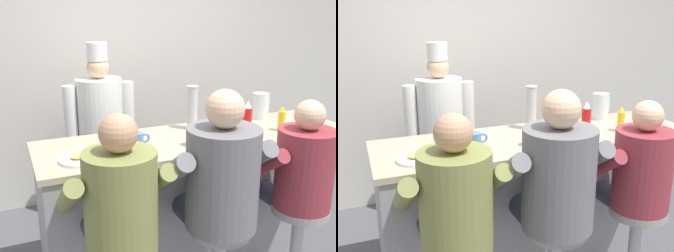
% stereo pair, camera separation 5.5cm
% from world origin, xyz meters
% --- Properties ---
extents(wall_back, '(10.00, 0.06, 2.70)m').
position_xyz_m(wall_back, '(0.00, 1.78, 1.35)').
color(wall_back, beige).
rests_on(wall_back, ground_plane).
extents(diner_counter, '(2.42, 0.73, 1.01)m').
position_xyz_m(diner_counter, '(0.00, 0.36, 0.50)').
color(diner_counter, gray).
rests_on(diner_counter, ground_plane).
extents(ketchup_bottle_red, '(0.07, 0.07, 0.25)m').
position_xyz_m(ketchup_bottle_red, '(0.36, 0.31, 1.12)').
color(ketchup_bottle_red, red).
rests_on(ketchup_bottle_red, diner_counter).
extents(mustard_bottle_yellow, '(0.06, 0.06, 0.20)m').
position_xyz_m(mustard_bottle_yellow, '(0.64, 0.24, 1.10)').
color(mustard_bottle_yellow, yellow).
rests_on(mustard_bottle_yellow, diner_counter).
extents(hot_sauce_bottle_orange, '(0.03, 0.03, 0.13)m').
position_xyz_m(hot_sauce_bottle_orange, '(1.03, 0.27, 1.07)').
color(hot_sauce_bottle_orange, orange).
rests_on(hot_sauce_bottle_orange, diner_counter).
extents(water_pitcher_clear, '(0.16, 0.14, 0.22)m').
position_xyz_m(water_pitcher_clear, '(0.70, 0.61, 1.12)').
color(water_pitcher_clear, silver).
rests_on(water_pitcher_clear, diner_counter).
extents(breakfast_plate, '(0.25, 0.25, 0.05)m').
position_xyz_m(breakfast_plate, '(-0.93, 0.21, 1.02)').
color(breakfast_plate, white).
rests_on(breakfast_plate, diner_counter).
extents(cereal_bowl, '(0.13, 0.13, 0.06)m').
position_xyz_m(cereal_bowl, '(-0.01, 0.19, 1.03)').
color(cereal_bowl, white).
rests_on(cereal_bowl, diner_counter).
extents(coffee_mug_white, '(0.14, 0.09, 0.09)m').
position_xyz_m(coffee_mug_white, '(-0.15, 0.20, 1.05)').
color(coffee_mug_white, white).
rests_on(coffee_mug_white, diner_counter).
extents(coffee_mug_blue, '(0.14, 0.09, 0.09)m').
position_xyz_m(coffee_mug_blue, '(-0.51, 0.33, 1.05)').
color(coffee_mug_blue, '#4C7AB2').
rests_on(coffee_mug_blue, diner_counter).
extents(cup_stack_steel, '(0.09, 0.09, 0.34)m').
position_xyz_m(cup_stack_steel, '(0.02, 0.56, 1.18)').
color(cup_stack_steel, '#B7BABF').
rests_on(cup_stack_steel, diner_counter).
extents(napkin_dispenser_chrome, '(0.10, 0.06, 0.12)m').
position_xyz_m(napkin_dispenser_chrome, '(0.76, 0.09, 1.06)').
color(napkin_dispenser_chrome, silver).
rests_on(napkin_dispenser_chrome, diner_counter).
extents(diner_seated_olive, '(0.60, 0.59, 1.42)m').
position_xyz_m(diner_seated_olive, '(-0.82, -0.25, 0.88)').
color(diner_seated_olive, '#B2B5BA').
rests_on(diner_seated_olive, ground_plane).
extents(diner_seated_grey, '(0.66, 0.65, 1.49)m').
position_xyz_m(diner_seated_grey, '(-0.20, -0.25, 0.91)').
color(diner_seated_grey, '#B2B5BA').
rests_on(diner_seated_grey, ground_plane).
extents(diner_seated_maroon, '(0.57, 0.56, 1.38)m').
position_xyz_m(diner_seated_maroon, '(0.41, -0.25, 0.86)').
color(diner_seated_maroon, '#B2B5BA').
rests_on(diner_seated_maroon, ground_plane).
extents(cook_in_whites_near, '(0.64, 0.41, 1.64)m').
position_xyz_m(cook_in_whites_near, '(-0.54, 1.29, 0.90)').
color(cook_in_whites_near, '#232328').
rests_on(cook_in_whites_near, ground_plane).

